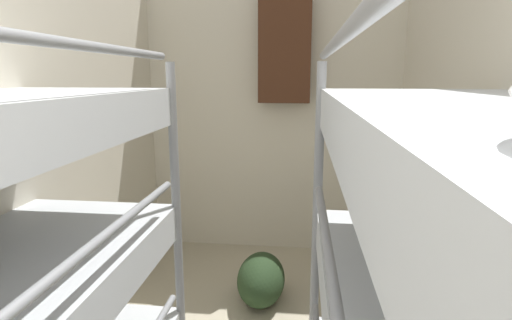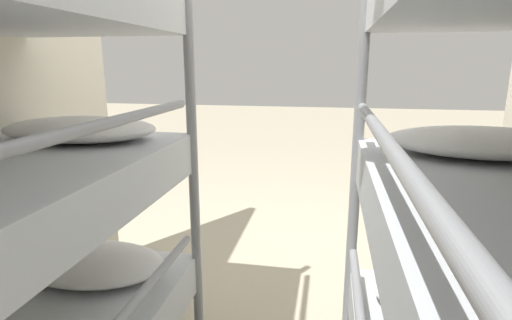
{
  "view_description": "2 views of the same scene",
  "coord_description": "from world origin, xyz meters",
  "views": [
    {
      "loc": [
        0.26,
        0.48,
        1.62
      ],
      "look_at": [
        0.0,
        2.78,
        1.12
      ],
      "focal_mm": 28.0,
      "sensor_mm": 36.0,
      "label": 1
    },
    {
      "loc": [
        -0.23,
        2.19,
        1.27
      ],
      "look_at": [
        0.13,
        0.21,
        0.78
      ],
      "focal_mm": 28.0,
      "sensor_mm": 36.0,
      "label": 2
    }
  ],
  "objects": [
    {
      "name": "duffel_bag",
      "position": [
        0.0,
        3.11,
        0.17
      ],
      "size": [
        0.34,
        0.55,
        0.34
      ],
      "color": "#23381E",
      "rests_on": "ground_plane"
    },
    {
      "name": "wall_back",
      "position": [
        0.0,
        4.1,
        1.27
      ],
      "size": [
        2.36,
        0.06,
        2.54
      ],
      "color": "beige",
      "rests_on": "ground_plane"
    },
    {
      "name": "hanging_coat",
      "position": [
        0.11,
        3.95,
        1.84
      ],
      "size": [
        0.44,
        0.12,
        0.9
      ],
      "color": "#472819"
    }
  ]
}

